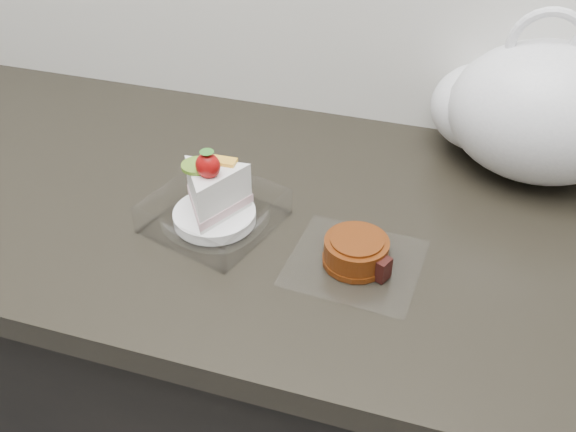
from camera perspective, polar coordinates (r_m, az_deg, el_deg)
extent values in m
cube|color=black|center=(1.31, -1.75, -15.77)|extent=(2.00, 0.60, 0.86)
cube|color=black|center=(0.99, -2.23, 0.18)|extent=(2.04, 0.64, 0.04)
cube|color=white|center=(0.94, -6.50, -0.49)|extent=(0.20, 0.20, 0.00)
cylinder|color=white|center=(0.93, -6.54, 0.01)|extent=(0.12, 0.12, 0.02)
ellipsoid|color=#B10E0B|center=(0.87, -7.13, 4.47)|extent=(0.03, 0.03, 0.04)
cone|color=#2D7223|center=(0.86, -7.22, 5.44)|extent=(0.02, 0.02, 0.01)
cylinder|color=olive|center=(0.90, -8.10, 4.45)|extent=(0.04, 0.04, 0.01)
cube|color=gold|center=(0.91, -6.30, 4.94)|extent=(0.06, 0.02, 0.01)
cube|color=white|center=(0.87, 5.99, -4.12)|extent=(0.18, 0.17, 0.00)
cylinder|color=maroon|center=(0.86, 6.07, -3.16)|extent=(0.10, 0.10, 0.04)
cylinder|color=maroon|center=(0.87, 6.01, -3.87)|extent=(0.10, 0.10, 0.01)
cylinder|color=maroon|center=(0.85, 6.16, -2.13)|extent=(0.08, 0.08, 0.00)
cube|color=black|center=(0.84, 8.17, -4.58)|extent=(0.03, 0.03, 0.03)
ellipsoid|color=white|center=(1.06, 21.89, 8.49)|extent=(0.33, 0.28, 0.22)
ellipsoid|color=white|center=(1.10, 17.00, 9.21)|extent=(0.20, 0.18, 0.14)
torus|color=white|center=(1.02, 22.14, 13.68)|extent=(0.12, 0.02, 0.12)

